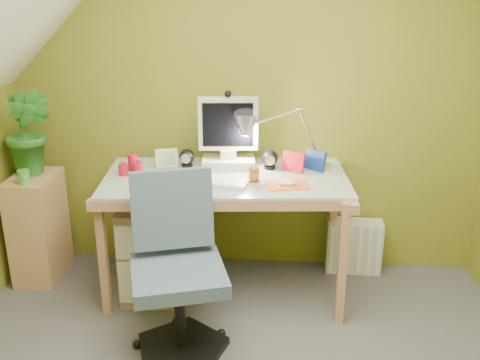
# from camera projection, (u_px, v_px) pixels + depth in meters

# --- Properties ---
(wall_back) EXTENTS (3.20, 0.01, 2.40)m
(wall_back) POSITION_uv_depth(u_px,v_px,m) (247.00, 100.00, 3.75)
(wall_back) COLOR olive
(wall_back) RESTS_ON floor
(desk) EXTENTS (1.57, 0.87, 0.81)m
(desk) POSITION_uv_depth(u_px,v_px,m) (226.00, 234.00, 3.64)
(desk) COLOR #AC795B
(desk) RESTS_ON floor
(monitor) EXTENTS (0.42, 0.27, 0.55)m
(monitor) POSITION_uv_depth(u_px,v_px,m) (228.00, 125.00, 3.58)
(monitor) COLOR beige
(monitor) RESTS_ON desk
(speaker_left) EXTENTS (0.11, 0.11, 0.12)m
(speaker_left) POSITION_uv_depth(u_px,v_px,m) (187.00, 158.00, 3.65)
(speaker_left) COLOR black
(speaker_left) RESTS_ON desk
(speaker_right) EXTENTS (0.11, 0.11, 0.13)m
(speaker_right) POSITION_uv_depth(u_px,v_px,m) (270.00, 159.00, 3.61)
(speaker_right) COLOR black
(speaker_right) RESTS_ON desk
(keyboard) EXTENTS (0.47, 0.24, 0.02)m
(keyboard) POSITION_uv_depth(u_px,v_px,m) (210.00, 182.00, 3.37)
(keyboard) COLOR silver
(keyboard) RESTS_ON desk
(mousepad) EXTENTS (0.29, 0.23, 0.01)m
(mousepad) POSITION_uv_depth(u_px,v_px,m) (287.00, 185.00, 3.34)
(mousepad) COLOR orange
(mousepad) RESTS_ON desk
(mouse) EXTENTS (0.12, 0.08, 0.04)m
(mouse) POSITION_uv_depth(u_px,v_px,m) (287.00, 182.00, 3.34)
(mouse) COLOR white
(mouse) RESTS_ON mousepad
(amber_tumbler) EXTENTS (0.08, 0.08, 0.08)m
(amber_tumbler) POSITION_uv_depth(u_px,v_px,m) (254.00, 175.00, 3.40)
(amber_tumbler) COLOR brown
(amber_tumbler) RESTS_ON desk
(candle_cluster) EXTENTS (0.18, 0.16, 0.11)m
(candle_cluster) POSITION_uv_depth(u_px,v_px,m) (131.00, 165.00, 3.53)
(candle_cluster) COLOR red
(candle_cluster) RESTS_ON desk
(photo_frame_red) EXTENTS (0.14, 0.09, 0.13)m
(photo_frame_red) POSITION_uv_depth(u_px,v_px,m) (293.00, 162.00, 3.56)
(photo_frame_red) COLOR red
(photo_frame_red) RESTS_ON desk
(photo_frame_blue) EXTENTS (0.13, 0.11, 0.13)m
(photo_frame_blue) POSITION_uv_depth(u_px,v_px,m) (315.00, 160.00, 3.59)
(photo_frame_blue) COLOR navy
(photo_frame_blue) RESTS_ON desk
(photo_frame_green) EXTENTS (0.14, 0.07, 0.12)m
(photo_frame_green) POSITION_uv_depth(u_px,v_px,m) (167.00, 158.00, 3.64)
(photo_frame_green) COLOR #A2B97F
(photo_frame_green) RESTS_ON desk
(desk_lamp) EXTENTS (0.56, 0.25, 0.59)m
(desk_lamp) POSITION_uv_depth(u_px,v_px,m) (299.00, 124.00, 3.54)
(desk_lamp) COLOR silver
(desk_lamp) RESTS_ON desk
(side_ledge) EXTENTS (0.27, 0.42, 0.74)m
(side_ledge) POSITION_uv_depth(u_px,v_px,m) (39.00, 227.00, 3.83)
(side_ledge) COLOR tan
(side_ledge) RESTS_ON floor
(potted_plant) EXTENTS (0.36, 0.31, 0.59)m
(potted_plant) POSITION_uv_depth(u_px,v_px,m) (29.00, 131.00, 3.65)
(potted_plant) COLOR #276E24
(potted_plant) RESTS_ON side_ledge
(green_cup) EXTENTS (0.08, 0.08, 0.09)m
(green_cup) POSITION_uv_depth(u_px,v_px,m) (24.00, 177.00, 3.54)
(green_cup) COLOR green
(green_cup) RESTS_ON side_ledge
(task_chair) EXTENTS (0.69, 0.69, 1.01)m
(task_chair) POSITION_uv_depth(u_px,v_px,m) (178.00, 272.00, 2.99)
(task_chair) COLOR #3F5568
(task_chair) RESTS_ON floor
(radiator) EXTENTS (0.38, 0.16, 0.38)m
(radiator) POSITION_uv_depth(u_px,v_px,m) (354.00, 246.00, 3.96)
(radiator) COLOR silver
(radiator) RESTS_ON floor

